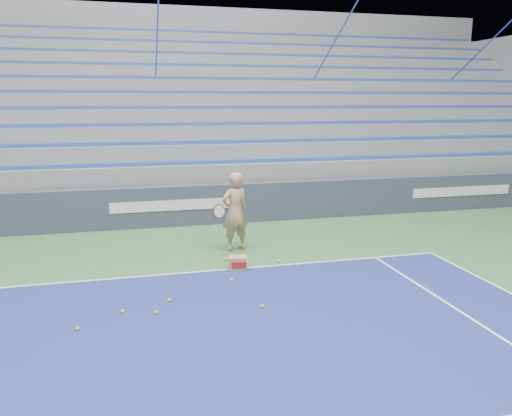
{
  "coord_description": "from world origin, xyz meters",
  "views": [
    {
      "loc": [
        -0.93,
        2.39,
        3.37
      ],
      "look_at": [
        1.54,
        12.38,
        1.15
      ],
      "focal_mm": 35.0,
      "sensor_mm": 36.0,
      "label": 1
    }
  ],
  "objects": [
    {
      "name": "sponsor_barrier",
      "position": [
        0.0,
        15.88,
        0.55
      ],
      "size": [
        30.0,
        0.32,
        1.1
      ],
      "color": "#353C52",
      "rests_on": "ground"
    },
    {
      "name": "bleachers",
      "position": [
        0.0,
        21.6,
        2.36
      ],
      "size": [
        31.0,
        9.15,
        7.3
      ],
      "color": "gray",
      "rests_on": "ground"
    },
    {
      "name": "tennis_player",
      "position": [
        1.25,
        13.23,
        0.9
      ],
      "size": [
        0.99,
        0.93,
        1.8
      ],
      "color": "tan",
      "rests_on": "ground"
    },
    {
      "name": "ball_box",
      "position": [
        1.03,
        11.87,
        0.14
      ],
      "size": [
        0.42,
        0.36,
        0.28
      ],
      "color": "#AD8053",
      "rests_on": "ground"
    },
    {
      "name": "tennis_ball_0",
      "position": [
        -1.22,
        10.21,
        0.03
      ],
      "size": [
        0.07,
        0.07,
        0.07
      ],
      "primitive_type": "sphere",
      "color": "#C3DB2C",
      "rests_on": "ground"
    },
    {
      "name": "tennis_ball_1",
      "position": [
        1.96,
        12.08,
        0.03
      ],
      "size": [
        0.07,
        0.07,
        0.07
      ],
      "primitive_type": "sphere",
      "color": "#C3DB2C",
      "rests_on": "ground"
    },
    {
      "name": "tennis_ball_2",
      "position": [
        -1.87,
        9.72,
        0.03
      ],
      "size": [
        0.07,
        0.07,
        0.07
      ],
      "primitive_type": "sphere",
      "color": "#C3DB2C",
      "rests_on": "ground"
    },
    {
      "name": "tennis_ball_3",
      "position": [
        0.78,
        11.22,
        0.03
      ],
      "size": [
        0.07,
        0.07,
        0.07
      ],
      "primitive_type": "sphere",
      "color": "#C3DB2C",
      "rests_on": "ground"
    },
    {
      "name": "tennis_ball_4",
      "position": [
        -0.45,
        10.51,
        0.03
      ],
      "size": [
        0.07,
        0.07,
        0.07
      ],
      "primitive_type": "sphere",
      "color": "#C3DB2C",
      "rests_on": "ground"
    },
    {
      "name": "tennis_ball_5",
      "position": [
        0.89,
        12.51,
        0.03
      ],
      "size": [
        0.07,
        0.07,
        0.07
      ],
      "primitive_type": "sphere",
      "color": "#C3DB2C",
      "rests_on": "ground"
    },
    {
      "name": "tennis_ball_6",
      "position": [
        -0.69,
        10.04,
        0.03
      ],
      "size": [
        0.07,
        0.07,
        0.07
      ],
      "primitive_type": "sphere",
      "color": "#C3DB2C",
      "rests_on": "ground"
    },
    {
      "name": "tennis_ball_7",
      "position": [
        1.02,
        9.87,
        0.03
      ],
      "size": [
        0.07,
        0.07,
        0.07
      ],
      "primitive_type": "sphere",
      "color": "#C3DB2C",
      "rests_on": "ground"
    }
  ]
}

